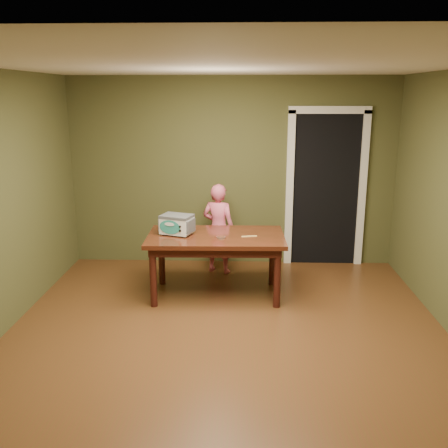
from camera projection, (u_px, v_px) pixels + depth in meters
The scene contains 8 objects.
floor at pixel (226, 345), 4.83m from camera, with size 5.00×5.00×0.00m, color #552D18.
room_shell at pixel (226, 170), 4.40m from camera, with size 4.52×5.02×2.61m.
doorway at pixel (322, 187), 7.20m from camera, with size 1.10×0.66×2.25m.
dining_table at pixel (216, 243), 5.88m from camera, with size 1.62×0.94×0.75m.
toy_oven at pixel (177, 224), 5.86m from camera, with size 0.43×0.35×0.23m.
baking_pan at pixel (221, 237), 5.72m from camera, with size 0.10×0.10×0.02m.
spatula at pixel (249, 236), 5.79m from camera, with size 0.18×0.03×0.01m, color #F1C568.
child at pixel (218, 229), 6.67m from camera, with size 0.44×0.29×1.22m, color #E65E7E.
Camera 1 is at (0.15, -4.37, 2.36)m, focal length 40.00 mm.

